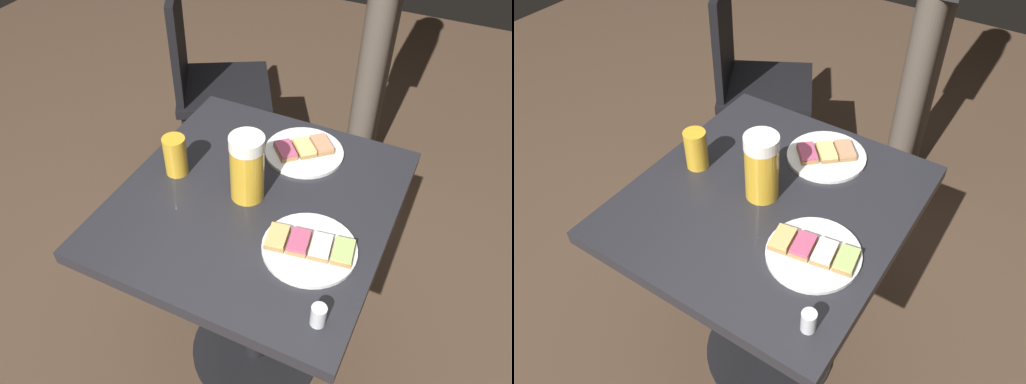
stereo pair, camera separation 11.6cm
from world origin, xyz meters
TOP-DOWN VIEW (x-y plane):
  - ground_plane at (0.00, 0.00)m, footprint 6.00×6.00m
  - cafe_table at (0.00, 0.00)m, footprint 0.67×0.72m
  - plate_near at (0.04, 0.22)m, footprint 0.22×0.22m
  - plate_far at (0.18, -0.10)m, footprint 0.22×0.22m
  - beer_mug at (-0.03, 0.01)m, footprint 0.10×0.13m
  - beer_glass_small at (-0.23, -0.00)m, footprint 0.06×0.06m
  - salt_shaker at (0.26, -0.27)m, footprint 0.03×0.03m
  - cafe_chair at (-0.58, 0.74)m, footprint 0.52×0.52m

SIDE VIEW (x-z plane):
  - ground_plane at x=0.00m, z-range 0.00..0.00m
  - cafe_chair at x=-0.58m, z-range 0.08..0.98m
  - cafe_table at x=0.00m, z-range 0.19..0.93m
  - plate_near at x=0.04m, z-range 0.73..0.76m
  - plate_far at x=0.18m, z-range 0.73..0.76m
  - salt_shaker at x=0.26m, z-range 0.73..0.78m
  - beer_glass_small at x=-0.23m, z-range 0.73..0.84m
  - beer_mug at x=-0.03m, z-range 0.73..0.91m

